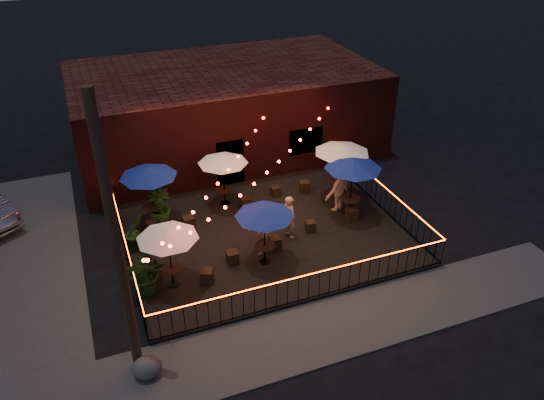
{
  "coord_description": "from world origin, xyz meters",
  "views": [
    {
      "loc": [
        -5.66,
        -13.37,
        11.48
      ],
      "look_at": [
        0.48,
        2.39,
        1.26
      ],
      "focal_mm": 35.0,
      "sensor_mm": 36.0,
      "label": 1
    }
  ],
  "objects_px": {
    "boulder": "(147,367)",
    "cafe_table_4": "(353,165)",
    "cafe_table_5": "(342,149)",
    "cafe_table_2": "(264,213)",
    "cafe_table_3": "(223,160)",
    "cooler": "(169,237)",
    "cafe_table_1": "(148,173)",
    "utility_pole": "(117,249)",
    "cafe_table_0": "(167,235)"
  },
  "relations": [
    {
      "from": "utility_pole",
      "to": "cafe_table_2",
      "type": "relative_size",
      "value": 3.03
    },
    {
      "from": "cafe_table_0",
      "to": "cafe_table_2",
      "type": "xyz_separation_m",
      "value": [
        3.22,
        0.06,
        0.02
      ]
    },
    {
      "from": "cafe_table_0",
      "to": "utility_pole",
      "type": "bearing_deg",
      "value": -118.95
    },
    {
      "from": "cafe_table_2",
      "to": "cafe_table_3",
      "type": "height_order",
      "value": "cafe_table_2"
    },
    {
      "from": "cafe_table_5",
      "to": "cooler",
      "type": "height_order",
      "value": "cafe_table_5"
    },
    {
      "from": "cooler",
      "to": "cafe_table_5",
      "type": "bearing_deg",
      "value": -5.36
    },
    {
      "from": "cafe_table_5",
      "to": "cooler",
      "type": "distance_m",
      "value": 7.55
    },
    {
      "from": "cafe_table_2",
      "to": "cafe_table_4",
      "type": "distance_m",
      "value": 4.47
    },
    {
      "from": "cafe_table_0",
      "to": "cafe_table_3",
      "type": "relative_size",
      "value": 0.97
    },
    {
      "from": "cafe_table_5",
      "to": "cafe_table_3",
      "type": "bearing_deg",
      "value": 164.68
    },
    {
      "from": "cafe_table_4",
      "to": "cooler",
      "type": "height_order",
      "value": "cafe_table_4"
    },
    {
      "from": "cafe_table_3",
      "to": "boulder",
      "type": "xyz_separation_m",
      "value": [
        -4.47,
        -7.55,
        -1.82
      ]
    },
    {
      "from": "cafe_table_2",
      "to": "cafe_table_3",
      "type": "distance_m",
      "value": 4.18
    },
    {
      "from": "utility_pole",
      "to": "cafe_table_4",
      "type": "xyz_separation_m",
      "value": [
        8.99,
        4.56,
        -1.65
      ]
    },
    {
      "from": "boulder",
      "to": "cooler",
      "type": "bearing_deg",
      "value": 72.27
    },
    {
      "from": "utility_pole",
      "to": "cafe_table_4",
      "type": "distance_m",
      "value": 10.21
    },
    {
      "from": "cafe_table_3",
      "to": "cafe_table_5",
      "type": "bearing_deg",
      "value": -15.32
    },
    {
      "from": "cafe_table_5",
      "to": "boulder",
      "type": "relative_size",
      "value": 2.89
    },
    {
      "from": "utility_pole",
      "to": "cooler",
      "type": "height_order",
      "value": "utility_pole"
    },
    {
      "from": "cafe_table_2",
      "to": "cafe_table_3",
      "type": "xyz_separation_m",
      "value": [
        -0.16,
        4.17,
        -0.0
      ]
    },
    {
      "from": "cafe_table_4",
      "to": "cafe_table_3",
      "type": "bearing_deg",
      "value": 149.43
    },
    {
      "from": "cooler",
      "to": "boulder",
      "type": "distance_m",
      "value": 5.69
    },
    {
      "from": "cafe_table_4",
      "to": "boulder",
      "type": "bearing_deg",
      "value": -150.42
    },
    {
      "from": "utility_pole",
      "to": "cooler",
      "type": "distance_m",
      "value": 6.35
    },
    {
      "from": "cafe_table_2",
      "to": "cooler",
      "type": "bearing_deg",
      "value": 144.92
    },
    {
      "from": "cafe_table_3",
      "to": "cafe_table_5",
      "type": "relative_size",
      "value": 1.08
    },
    {
      "from": "cafe_table_1",
      "to": "cafe_table_0",
      "type": "bearing_deg",
      "value": -91.77
    },
    {
      "from": "cafe_table_5",
      "to": "cafe_table_2",
      "type": "bearing_deg",
      "value": -146.25
    },
    {
      "from": "cafe_table_5",
      "to": "cafe_table_4",
      "type": "bearing_deg",
      "value": -99.26
    },
    {
      "from": "cooler",
      "to": "boulder",
      "type": "xyz_separation_m",
      "value": [
        -1.73,
        -5.42,
        -0.25
      ]
    },
    {
      "from": "cafe_table_1",
      "to": "cafe_table_5",
      "type": "relative_size",
      "value": 0.97
    },
    {
      "from": "cafe_table_0",
      "to": "cafe_table_4",
      "type": "bearing_deg",
      "value": 12.75
    },
    {
      "from": "cafe_table_1",
      "to": "cafe_table_5",
      "type": "bearing_deg",
      "value": -7.07
    },
    {
      "from": "boulder",
      "to": "cafe_table_2",
      "type": "bearing_deg",
      "value": 36.12
    },
    {
      "from": "cafe_table_3",
      "to": "cafe_table_5",
      "type": "distance_m",
      "value": 4.72
    },
    {
      "from": "cafe_table_2",
      "to": "cafe_table_4",
      "type": "relative_size",
      "value": 0.93
    },
    {
      "from": "cooler",
      "to": "cafe_table_4",
      "type": "bearing_deg",
      "value": -15.76
    },
    {
      "from": "cafe_table_0",
      "to": "cooler",
      "type": "relative_size",
      "value": 3.03
    },
    {
      "from": "cafe_table_4",
      "to": "cafe_table_1",
      "type": "bearing_deg",
      "value": 162.86
    },
    {
      "from": "utility_pole",
      "to": "cafe_table_5",
      "type": "distance_m",
      "value": 11.04
    },
    {
      "from": "boulder",
      "to": "cafe_table_4",
      "type": "bearing_deg",
      "value": 29.58
    },
    {
      "from": "cafe_table_0",
      "to": "cafe_table_1",
      "type": "xyz_separation_m",
      "value": [
        0.12,
        3.91,
        0.18
      ]
    },
    {
      "from": "cafe_table_5",
      "to": "cooler",
      "type": "relative_size",
      "value": 2.89
    },
    {
      "from": "cafe_table_1",
      "to": "cafe_table_4",
      "type": "height_order",
      "value": "cafe_table_4"
    },
    {
      "from": "utility_pole",
      "to": "boulder",
      "type": "relative_size",
      "value": 9.45
    },
    {
      "from": "cafe_table_2",
      "to": "cooler",
      "type": "height_order",
      "value": "cafe_table_2"
    },
    {
      "from": "cafe_table_2",
      "to": "cafe_table_5",
      "type": "distance_m",
      "value": 5.27
    },
    {
      "from": "utility_pole",
      "to": "cafe_table_5",
      "type": "relative_size",
      "value": 3.28
    },
    {
      "from": "cafe_table_4",
      "to": "boulder",
      "type": "height_order",
      "value": "cafe_table_4"
    },
    {
      "from": "boulder",
      "to": "cafe_table_1",
      "type": "bearing_deg",
      "value": 78.03
    }
  ]
}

